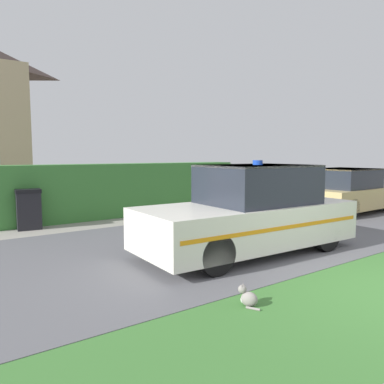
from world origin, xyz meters
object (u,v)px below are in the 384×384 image
police_car (250,212)px  wheelie_bin (28,209)px  cat (248,298)px  neighbour_car_near (347,191)px

police_car → wheelie_bin: 5.98m
cat → wheelie_bin: wheelie_bin is taller
police_car → neighbour_car_near: 6.55m
police_car → cat: bearing=47.1°
wheelie_bin → cat: bearing=-74.3°
police_car → neighbour_car_near: police_car is taller
cat → neighbour_car_near: bearing=-92.9°
neighbour_car_near → cat: bearing=-157.2°
neighbour_car_near → police_car: bearing=-165.6°
neighbour_car_near → wheelie_bin: (-9.34, 3.31, -0.19)m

